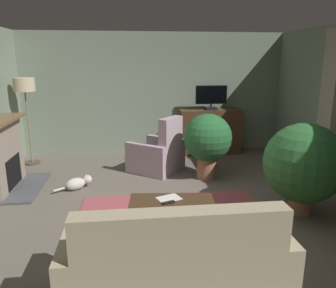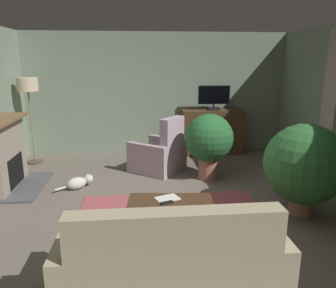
# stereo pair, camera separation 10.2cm
# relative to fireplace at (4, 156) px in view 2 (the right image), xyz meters

# --- Properties ---
(ground_plane) EXTENTS (6.79, 7.07, 0.04)m
(ground_plane) POSITION_rel_fireplace_xyz_m (2.82, -1.04, -0.61)
(ground_plane) COLOR #665B51
(wall_back) EXTENTS (6.79, 0.10, 2.84)m
(wall_back) POSITION_rel_fireplace_xyz_m (2.82, 2.24, 0.83)
(wall_back) COLOR gray
(wall_back) RESTS_ON ground_plane
(curtain_panel_far) EXTENTS (0.10, 0.44, 2.39)m
(curtain_panel_far) POSITION_rel_fireplace_xyz_m (5.85, -0.03, 0.97)
(curtain_panel_far) COLOR #B2A393
(rug_central) EXTENTS (2.75, 1.85, 0.01)m
(rug_central) POSITION_rel_fireplace_xyz_m (2.80, -1.47, -0.59)
(rug_central) COLOR #9E474C
(rug_central) RESTS_ON ground_plane
(fireplace) EXTENTS (0.87, 1.41, 1.25)m
(fireplace) POSITION_rel_fireplace_xyz_m (0.00, 0.00, 0.00)
(fireplace) COLOR #4C4C51
(fireplace) RESTS_ON ground_plane
(tv_cabinet) EXTENTS (1.47, 0.54, 1.07)m
(tv_cabinet) POSITION_rel_fireplace_xyz_m (4.12, 1.89, -0.08)
(tv_cabinet) COLOR #352315
(tv_cabinet) RESTS_ON ground_plane
(television) EXTENTS (0.74, 0.20, 0.57)m
(television) POSITION_rel_fireplace_xyz_m (4.12, 1.84, 0.77)
(television) COLOR black
(television) RESTS_ON tv_cabinet
(coffee_table) EXTENTS (1.15, 0.66, 0.44)m
(coffee_table) POSITION_rel_fireplace_xyz_m (2.72, -1.81, -0.20)
(coffee_table) COLOR #422B19
(coffee_table) RESTS_ON ground_plane
(tv_remote) EXTENTS (0.18, 0.11, 0.02)m
(tv_remote) POSITION_rel_fireplace_xyz_m (2.67, -1.87, -0.15)
(tv_remote) COLOR black
(tv_remote) RESTS_ON coffee_table
(folded_newspaper) EXTENTS (0.36, 0.31, 0.01)m
(folded_newspaper) POSITION_rel_fireplace_xyz_m (2.69, -1.72, -0.15)
(folded_newspaper) COLOR silver
(folded_newspaper) RESTS_ON coffee_table
(sofa_floral) EXTENTS (2.13, 0.86, 1.01)m
(sofa_floral) POSITION_rel_fireplace_xyz_m (2.61, -3.01, -0.26)
(sofa_floral) COLOR tan
(sofa_floral) RESTS_ON ground_plane
(armchair_by_fireplace) EXTENTS (1.25, 1.24, 1.13)m
(armchair_by_fireplace) POSITION_rel_fireplace_xyz_m (2.76, 0.68, -0.25)
(armchair_by_fireplace) COLOR #AD93A3
(armchair_by_fireplace) RESTS_ON ground_plane
(potted_plant_leafy_by_curtain) EXTENTS (0.90, 0.90, 1.25)m
(potted_plant_leafy_by_curtain) POSITION_rel_fireplace_xyz_m (3.65, 0.15, 0.16)
(potted_plant_leafy_by_curtain) COLOR #99664C
(potted_plant_leafy_by_curtain) RESTS_ON ground_plane
(potted_plant_tall_palm_by_window) EXTENTS (1.16, 1.16, 1.35)m
(potted_plant_tall_palm_by_window) POSITION_rel_fireplace_xyz_m (4.68, -1.45, 0.16)
(potted_plant_tall_palm_by_window) COLOR #99664C
(potted_plant_tall_palm_by_window) RESTS_ON ground_plane
(cat) EXTENTS (0.63, 0.39, 0.23)m
(cat) POSITION_rel_fireplace_xyz_m (1.27, -0.14, -0.48)
(cat) COLOR beige
(cat) RESTS_ON ground_plane
(floor_lamp) EXTENTS (0.43, 0.43, 1.85)m
(floor_lamp) POSITION_rel_fireplace_xyz_m (0.06, 1.49, 0.97)
(floor_lamp) COLOR #4C4233
(floor_lamp) RESTS_ON ground_plane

